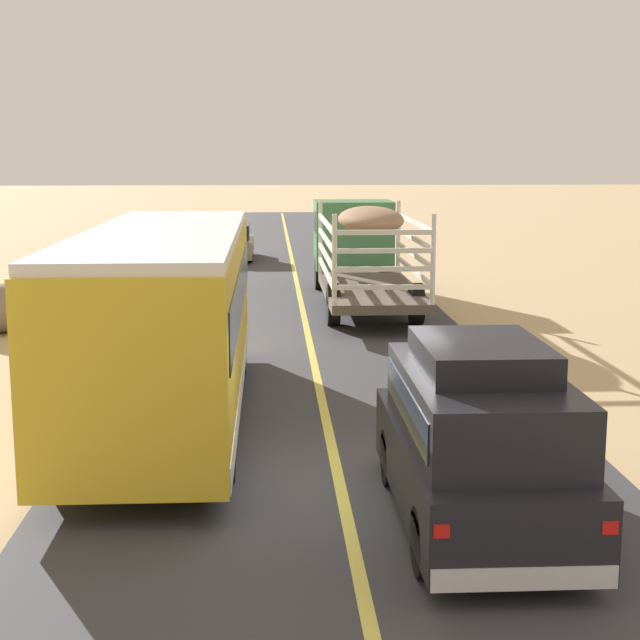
% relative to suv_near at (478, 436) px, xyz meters
% --- Properties ---
extents(ground_plane, '(240.00, 240.00, 0.00)m').
position_rel_suv_near_xyz_m(ground_plane, '(-1.54, 1.28, -1.15)').
color(ground_plane, tan).
extents(road_surface, '(8.00, 120.00, 0.02)m').
position_rel_suv_near_xyz_m(road_surface, '(-1.54, 1.28, -1.14)').
color(road_surface, '#38383D').
rests_on(road_surface, ground).
extents(road_centre_line, '(0.16, 117.60, 0.00)m').
position_rel_suv_near_xyz_m(road_centre_line, '(-1.54, 1.28, -1.13)').
color(road_centre_line, '#D8CC4C').
rests_on(road_centre_line, road_surface).
extents(suv_near, '(1.90, 4.62, 2.29)m').
position_rel_suv_near_xyz_m(suv_near, '(0.00, 0.00, 0.00)').
color(suv_near, black).
rests_on(suv_near, road_surface).
extents(livestock_truck, '(2.53, 9.70, 3.02)m').
position_rel_suv_near_xyz_m(livestock_truck, '(0.27, 18.17, 0.64)').
color(livestock_truck, '#3F7F4C').
rests_on(livestock_truck, road_surface).
extents(bus, '(2.54, 10.00, 3.21)m').
position_rel_suv_near_xyz_m(bus, '(-4.22, 5.02, 0.60)').
color(bus, gold).
rests_on(bus, road_surface).
extents(car_far, '(1.80, 4.40, 1.46)m').
position_rel_suv_near_xyz_m(car_far, '(-4.08, 29.56, -0.46)').
color(car_far, '#8C7259').
rests_on(car_far, road_surface).
extents(boulder_near_shoulder, '(1.55, 1.86, 1.22)m').
position_rel_suv_near_xyz_m(boulder_near_shoulder, '(-9.24, 13.28, -0.54)').
color(boulder_near_shoulder, '#756656').
rests_on(boulder_near_shoulder, ground).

